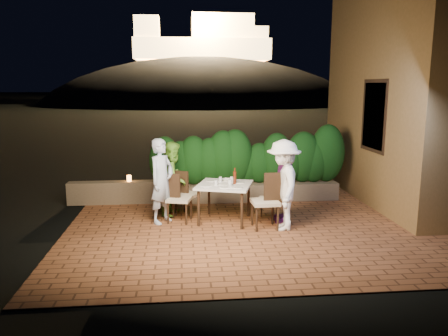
{
  "coord_description": "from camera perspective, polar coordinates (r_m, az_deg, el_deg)",
  "views": [
    {
      "loc": [
        -1.33,
        -7.54,
        2.63
      ],
      "look_at": [
        -0.51,
        0.81,
        1.05
      ],
      "focal_mm": 35.0,
      "sensor_mm": 36.0,
      "label": 1
    }
  ],
  "objects": [
    {
      "name": "hedge",
      "position": [
        10.1,
        3.19,
        1.06
      ],
      "size": [
        4.0,
        0.7,
        1.1
      ],
      "primitive_type": null,
      "color": "#0F3710",
      "rests_on": "planter"
    },
    {
      "name": "planter",
      "position": [
        10.25,
        3.15,
        -3.07
      ],
      "size": [
        4.2,
        0.55,
        0.4
      ],
      "primitive_type": "cube",
      "color": "brown",
      "rests_on": "ground"
    },
    {
      "name": "plate_se",
      "position": [
        8.64,
        1.94,
        -1.88
      ],
      "size": [
        0.22,
        0.22,
        0.01
      ],
      "primitive_type": "cylinder",
      "color": "white",
      "rests_on": "dining_table"
    },
    {
      "name": "beer_bottle",
      "position": [
        8.49,
        1.41,
        -1.03
      ],
      "size": [
        0.06,
        0.06,
        0.32
      ],
      "primitive_type": null,
      "color": "#541D0E",
      "rests_on": "dining_table"
    },
    {
      "name": "plate_centre",
      "position": [
        8.47,
        -0.13,
        -2.13
      ],
      "size": [
        0.2,
        0.2,
        0.01
      ],
      "primitive_type": "cylinder",
      "color": "white",
      "rests_on": "dining_table"
    },
    {
      "name": "diner_green",
      "position": [
        9.05,
        -6.61,
        -1.34
      ],
      "size": [
        0.76,
        0.87,
        1.52
      ],
      "primitive_type": "imported",
      "rotation": [
        0.0,
        0.0,
        1.29
      ],
      "color": "#74BD3B",
      "rests_on": "ground"
    },
    {
      "name": "diner_blue",
      "position": [
        8.5,
        -8.13,
        -1.69
      ],
      "size": [
        0.68,
        0.72,
        1.65
      ],
      "primitive_type": "imported",
      "rotation": [
        0.0,
        0.0,
        0.93
      ],
      "color": "#ABC0DC",
      "rests_on": "ground"
    },
    {
      "name": "chair_left_front",
      "position": [
        8.58,
        -5.85,
        -3.91
      ],
      "size": [
        0.55,
        0.55,
        0.96
      ],
      "primitive_type": null,
      "rotation": [
        0.0,
        0.0,
        -0.27
      ],
      "color": "black",
      "rests_on": "ground"
    },
    {
      "name": "dining_table",
      "position": [
        8.59,
        0.07,
        -4.55
      ],
      "size": [
        1.26,
        1.26,
        0.75
      ],
      "primitive_type": null,
      "rotation": [
        0.0,
        0.0,
        -0.3
      ],
      "color": "white",
      "rests_on": "ground"
    },
    {
      "name": "parapet",
      "position": [
        10.23,
        -13.72,
        -3.11
      ],
      "size": [
        2.2,
        0.3,
        0.5
      ],
      "primitive_type": "cube",
      "color": "brown",
      "rests_on": "ground"
    },
    {
      "name": "plate_nw",
      "position": [
        8.35,
        -2.39,
        -2.33
      ],
      "size": [
        0.21,
        0.21,
        0.01
      ],
      "primitive_type": "cylinder",
      "color": "white",
      "rests_on": "dining_table"
    },
    {
      "name": "glass_nw",
      "position": [
        8.39,
        -1.05,
        -1.93
      ],
      "size": [
        0.06,
        0.06,
        0.1
      ],
      "primitive_type": "cylinder",
      "color": "silver",
      "rests_on": "dining_table"
    },
    {
      "name": "fortress",
      "position": [
        68.08,
        -2.9,
        17.26
      ],
      "size": [
        26.0,
        8.0,
        8.0
      ],
      "primitive_type": null,
      "color": "#FFCC7A",
      "rests_on": "hill"
    },
    {
      "name": "chair_right_back",
      "position": [
        8.68,
        5.67,
        -4.05
      ],
      "size": [
        0.54,
        0.54,
        0.87
      ],
      "primitive_type": null,
      "rotation": [
        0.0,
        0.0,
        2.68
      ],
      "color": "black",
      "rests_on": "ground"
    },
    {
      "name": "plate_sw",
      "position": [
        8.8,
        -1.65,
        -1.64
      ],
      "size": [
        0.23,
        0.23,
        0.01
      ],
      "primitive_type": "cylinder",
      "color": "white",
      "rests_on": "dining_table"
    },
    {
      "name": "chair_left_back",
      "position": [
        9.01,
        -4.8,
        -3.33
      ],
      "size": [
        0.58,
        0.58,
        0.92
      ],
      "primitive_type": null,
      "rotation": [
        0.0,
        0.0,
        -0.5
      ],
      "color": "black",
      "rests_on": "ground"
    },
    {
      "name": "plate_front",
      "position": [
        8.22,
        0.19,
        -2.51
      ],
      "size": [
        0.24,
        0.24,
        0.01
      ],
      "primitive_type": "cylinder",
      "color": "white",
      "rests_on": "dining_table"
    },
    {
      "name": "window_frame",
      "position": [
        9.96,
        19.09,
        6.45
      ],
      "size": [
        0.06,
        1.15,
        1.55
      ],
      "primitive_type": "cube",
      "color": "black",
      "rests_on": "building_wall"
    },
    {
      "name": "chair_right_front",
      "position": [
        8.19,
        5.39,
        -4.27
      ],
      "size": [
        0.51,
        0.51,
        1.05
      ],
      "primitive_type": null,
      "rotation": [
        0.0,
        0.0,
        3.19
      ],
      "color": "black",
      "rests_on": "ground"
    },
    {
      "name": "hill",
      "position": [
        67.95,
        -2.78,
        5.02
      ],
      "size": [
        52.0,
        40.0,
        22.0
      ],
      "primitive_type": "ellipsoid",
      "color": "black",
      "rests_on": "ground"
    },
    {
      "name": "glass_ne",
      "position": [
        8.35,
        0.79,
        -1.92
      ],
      "size": [
        0.07,
        0.07,
        0.12
      ],
      "primitive_type": "cylinder",
      "color": "silver",
      "rests_on": "dining_table"
    },
    {
      "name": "bowl",
      "position": [
        8.79,
        0.32,
        -1.55
      ],
      "size": [
        0.25,
        0.25,
        0.04
      ],
      "primitive_type": "imported",
      "rotation": [
        0.0,
        0.0,
        -0.72
      ],
      "color": "white",
      "rests_on": "dining_table"
    },
    {
      "name": "glass_se",
      "position": [
        8.65,
        1.0,
        -1.51
      ],
      "size": [
        0.07,
        0.07,
        0.11
      ],
      "primitive_type": "cylinder",
      "color": "silver",
      "rests_on": "dining_table"
    },
    {
      "name": "diner_purple",
      "position": [
        8.6,
        7.84,
        -1.96
      ],
      "size": [
        0.45,
        0.93,
        1.53
      ],
      "primitive_type": "imported",
      "rotation": [
        0.0,
        0.0,
        -1.66
      ],
      "color": "#752777",
      "rests_on": "ground"
    },
    {
      "name": "ground",
      "position": [
        8.1,
        4.21,
        -8.46
      ],
      "size": [
        400.0,
        400.0,
        0.0
      ],
      "primitive_type": "plane",
      "color": "black",
      "rests_on": "ground"
    },
    {
      "name": "window_pane",
      "position": [
        9.97,
        19.14,
        6.45
      ],
      "size": [
        0.08,
        1.0,
        1.4
      ],
      "primitive_type": "cube",
      "color": "black",
      "rests_on": "building_wall"
    },
    {
      "name": "terrace_floor",
      "position": [
        8.59,
        3.63,
        -7.72
      ],
      "size": [
        7.0,
        6.0,
        0.15
      ],
      "primitive_type": "cube",
      "color": "brown",
      "rests_on": "ground"
    },
    {
      "name": "plate_ne",
      "position": [
        8.22,
        1.67,
        -2.52
      ],
      "size": [
        0.23,
        0.23,
        0.01
      ],
      "primitive_type": "cylinder",
      "color": "white",
      "rests_on": "dining_table"
    },
    {
      "name": "diner_white",
      "position": [
        8.1,
        7.76,
        -2.21
      ],
      "size": [
        0.71,
        1.13,
        1.68
      ],
      "primitive_type": "imported",
      "rotation": [
        0.0,
        0.0,
        -1.65
      ],
      "color": "white",
      "rests_on": "ground"
    },
    {
      "name": "glass_sw",
      "position": [
        8.68,
        -0.47,
        -1.5
      ],
      "size": [
        0.06,
        0.06,
        0.1
      ],
      "primitive_type": "cylinder",
      "color": "silver",
      "rests_on": "dining_table"
    },
    {
      "name": "parapet_lamp",
      "position": [
        10.12,
        -12.29,
        -1.33
      ],
      "size": [
        0.1,
        0.1,
        0.14
      ],
      "primitive_type": "cylinder",
      "color": "orange",
      "rests_on": "parapet"
    },
    {
      "name": "building_wall",
      "position": [
        10.74,
        22.02,
        9.2
      ],
      "size": [
        1.6,
        5.0,
        5.0
      ],
      "primitive_type": "cube",
      "color": "olive",
      "rests_on": "ground"
    }
  ]
}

